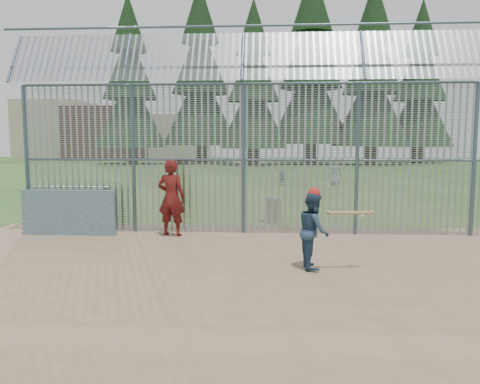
# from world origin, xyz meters

# --- Properties ---
(ground) EXTENTS (120.00, 120.00, 0.00)m
(ground) POSITION_xyz_m (0.00, 0.00, 0.00)
(ground) COLOR #2D511E
(ground) RESTS_ON ground
(dirt_infield) EXTENTS (14.00, 10.00, 0.02)m
(dirt_infield) POSITION_xyz_m (0.00, -0.50, 0.01)
(dirt_infield) COLOR #756047
(dirt_infield) RESTS_ON ground
(dugout_wall) EXTENTS (2.50, 0.12, 1.20)m
(dugout_wall) POSITION_xyz_m (-4.60, 2.90, 0.62)
(dugout_wall) COLOR #38566B
(dugout_wall) RESTS_ON dirt_infield
(batter) EXTENTS (0.62, 0.76, 1.50)m
(batter) POSITION_xyz_m (1.56, 0.07, 0.77)
(batter) COLOR navy
(batter) RESTS_ON dirt_infield
(onlooker) EXTENTS (0.80, 0.58, 2.02)m
(onlooker) POSITION_xyz_m (-1.87, 2.99, 1.03)
(onlooker) COLOR maroon
(onlooker) RESTS_ON dirt_infield
(bg_kid_standing) EXTENTS (0.79, 0.55, 1.53)m
(bg_kid_standing) POSITION_xyz_m (4.34, 17.37, 0.77)
(bg_kid_standing) COLOR slate
(bg_kid_standing) RESTS_ON ground
(bg_kid_seated) EXTENTS (0.55, 0.25, 0.92)m
(bg_kid_seated) POSITION_xyz_m (1.37, 16.49, 0.46)
(bg_kid_seated) COLOR slate
(bg_kid_seated) RESTS_ON ground
(batting_gear) EXTENTS (1.25, 0.36, 0.58)m
(batting_gear) POSITION_xyz_m (1.75, 0.04, 1.40)
(batting_gear) COLOR red
(batting_gear) RESTS_ON ground
(trash_can) EXTENTS (0.56, 0.56, 0.82)m
(trash_can) POSITION_xyz_m (0.81, 5.30, 0.38)
(trash_can) COLOR gray
(trash_can) RESTS_ON ground
(bleacher) EXTENTS (3.00, 0.95, 0.72)m
(bleacher) POSITION_xyz_m (-7.03, 8.33, 0.41)
(bleacher) COLOR slate
(bleacher) RESTS_ON ground
(backstop_fence) EXTENTS (20.09, 0.81, 5.30)m
(backstop_fence) POSITION_xyz_m (1.81, 3.43, 2.36)
(backstop_fence) COLOR #47566B
(backstop_fence) RESTS_ON ground
(conifer_row) EXTENTS (38.48, 12.26, 20.20)m
(conifer_row) POSITION_xyz_m (1.93, 41.51, 10.83)
(conifer_row) COLOR #332319
(conifer_row) RESTS_ON ground
(distant_buildings) EXTENTS (26.50, 10.50, 8.00)m
(distant_buildings) POSITION_xyz_m (-23.18, 56.49, 3.60)
(distant_buildings) COLOR brown
(distant_buildings) RESTS_ON ground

